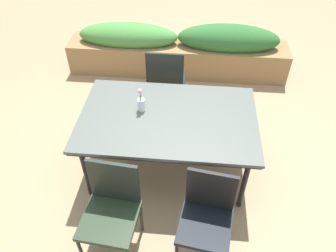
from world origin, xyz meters
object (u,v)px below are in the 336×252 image
Objects in this scene: dining_table at (168,121)px; chair_near_right at (207,214)px; flower_vase at (141,103)px; planter_box at (178,50)px; chair_near_left at (111,207)px; chair_far_side at (166,78)px.

chair_near_right reaches higher than dining_table.
flower_vase reaches higher than planter_box.
chair_near_right reaches higher than planter_box.
dining_table is 0.99m from chair_near_left.
chair_far_side is (0.27, 1.80, 0.05)m from chair_near_left.
chair_far_side is at bearing 96.97° from dining_table.
dining_table is 0.31m from flower_vase.
flower_vase reaches higher than chair_far_side.
dining_table is at bearing -16.72° from flower_vase.
chair_near_right is (0.40, -0.91, -0.15)m from dining_table.
flower_vase reaches higher than chair_near_right.
chair_near_left is at bearing -97.09° from planter_box.
chair_near_left is 1.01× the size of chair_near_right.
chair_near_left is (-0.38, -0.90, -0.17)m from dining_table.
flower_vase is (-0.66, 0.99, 0.29)m from chair_near_right.
flower_vase is at bearing 163.28° from dining_table.
planter_box is (0.35, 2.82, -0.14)m from chair_near_left.
dining_table is 6.65× the size of flower_vase.
chair_near_left is 1.04m from flower_vase.
chair_near_right is 0.28× the size of planter_box.
chair_near_left is at bearing -98.35° from chair_far_side.
planter_box reaches higher than dining_table.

